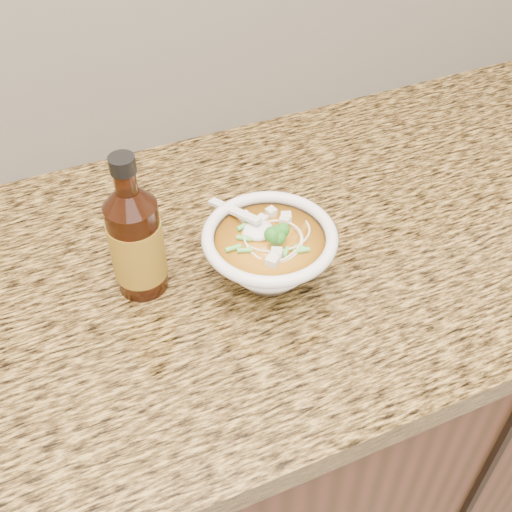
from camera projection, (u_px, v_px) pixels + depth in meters
name	position (u px, v px, depth m)	size (l,w,h in m)	color
cabinet	(140.00, 461.00, 1.21)	(4.00, 0.65, 0.86)	#321E0F
counter_slab	(99.00, 305.00, 0.90)	(4.00, 0.68, 0.04)	#A7813D
soup_bowl	(269.00, 254.00, 0.88)	(0.18, 0.20, 0.10)	white
hot_sauce_bottle	(136.00, 242.00, 0.84)	(0.09, 0.09, 0.22)	#3A1608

